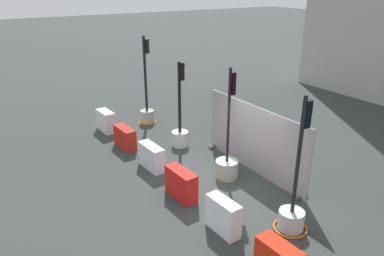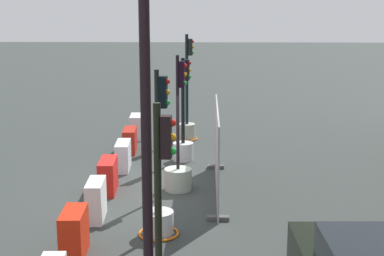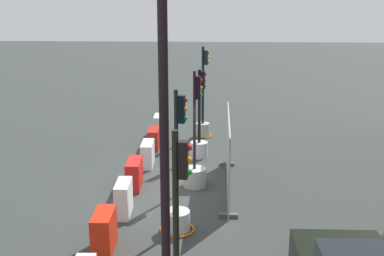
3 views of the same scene
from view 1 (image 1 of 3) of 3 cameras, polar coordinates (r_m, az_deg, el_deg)
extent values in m
plane|color=#343B38|center=(11.51, 4.13, -8.39)|extent=(120.00, 120.00, 0.00)
cylinder|color=#B2B4A3|center=(16.13, -6.95, 1.76)|extent=(0.60, 0.60, 0.57)
cylinder|color=black|center=(15.59, -7.27, 8.25)|extent=(0.11, 0.11, 3.19)
cube|color=black|center=(15.41, -7.03, 12.46)|extent=(0.15, 0.15, 0.58)
sphere|color=red|center=(15.42, -6.76, 13.20)|extent=(0.09, 0.09, 0.09)
sphere|color=orange|center=(15.45, -6.73, 12.49)|extent=(0.09, 0.09, 0.09)
sphere|color=green|center=(15.48, -6.70, 11.79)|extent=(0.09, 0.09, 0.09)
torus|color=orange|center=(16.22, -6.91, 0.90)|extent=(0.76, 0.76, 0.05)
cylinder|color=silver|center=(13.82, -1.87, -1.63)|extent=(0.64, 0.64, 0.56)
cylinder|color=black|center=(13.27, -1.95, 4.69)|extent=(0.11, 0.11, 2.63)
cube|color=black|center=(13.10, -1.59, 8.77)|extent=(0.18, 0.16, 0.63)
sphere|color=red|center=(13.10, -1.31, 9.71)|extent=(0.10, 0.10, 0.10)
sphere|color=orange|center=(13.15, -1.31, 8.83)|extent=(0.10, 0.10, 0.10)
sphere|color=green|center=(13.20, -1.30, 7.94)|extent=(0.10, 0.10, 0.10)
cylinder|color=#A8B7A5|center=(11.69, 5.38, -6.35)|extent=(0.72, 0.72, 0.57)
cylinder|color=black|center=(10.97, 5.70, 1.79)|extent=(0.09, 0.09, 2.96)
cube|color=black|center=(10.74, 6.32, 6.89)|extent=(0.18, 0.15, 0.67)
sphere|color=red|center=(10.74, 6.68, 8.10)|extent=(0.11, 0.11, 0.11)
sphere|color=orange|center=(10.80, 6.63, 6.96)|extent=(0.11, 0.11, 0.11)
sphere|color=green|center=(10.86, 6.58, 5.82)|extent=(0.11, 0.11, 0.11)
cylinder|color=silver|center=(9.74, 15.10, -13.63)|extent=(0.64, 0.64, 0.51)
cylinder|color=black|center=(8.87, 16.20, -4.36)|extent=(0.10, 0.10, 2.98)
cube|color=black|center=(8.58, 17.36, 2.10)|extent=(0.19, 0.18, 0.64)
sphere|color=red|center=(8.59, 17.84, 3.58)|extent=(0.11, 0.11, 0.11)
sphere|color=orange|center=(8.66, 17.67, 2.24)|extent=(0.11, 0.11, 0.11)
sphere|color=green|center=(8.73, 17.51, 0.92)|extent=(0.11, 0.11, 0.11)
torus|color=orange|center=(9.88, 14.96, -14.71)|extent=(0.86, 0.86, 0.05)
cube|color=silver|center=(15.51, -13.20, 1.06)|extent=(1.05, 0.48, 0.86)
cube|color=#B42116|center=(13.86, -10.35, -1.45)|extent=(1.13, 0.46, 0.77)
cube|color=silver|center=(12.19, -6.30, -4.47)|extent=(1.13, 0.45, 0.82)
cube|color=red|center=(10.57, -1.70, -8.65)|extent=(1.13, 0.46, 0.86)
cube|color=white|center=(9.27, 4.85, -13.45)|extent=(0.99, 0.41, 0.89)
cube|color=#9B969A|center=(11.88, 9.59, -1.71)|extent=(4.55, 0.04, 2.20)
cube|color=#4C4C4C|center=(13.75, 3.64, -2.85)|extent=(0.16, 0.50, 0.10)
cube|color=#4C4C4C|center=(11.12, 16.36, -10.21)|extent=(0.16, 0.50, 0.10)
camera|label=2|loc=(9.41, 93.98, -8.58)|focal=52.37mm
camera|label=3|loc=(8.98, 92.44, -4.24)|focal=43.81mm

